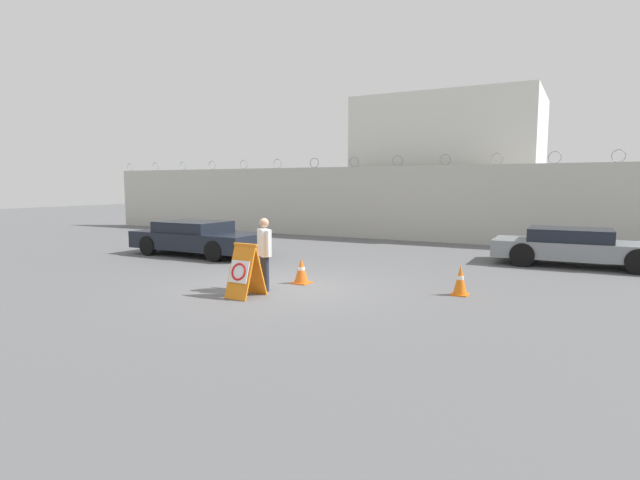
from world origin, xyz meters
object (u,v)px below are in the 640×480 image
traffic_cone_near (460,280)px  security_guard (265,251)px  traffic_cone_mid (301,271)px  parked_car_front_coupe (198,238)px  barricade_sign (245,270)px  parked_car_far_side (576,246)px

traffic_cone_near → security_guard: bearing=-158.2°
traffic_cone_mid → parked_car_front_coupe: size_ratio=0.13×
barricade_sign → parked_car_far_side: barricade_sign is taller
parked_car_far_side → traffic_cone_near: bearing=-112.1°
security_guard → parked_car_far_side: security_guard is taller
barricade_sign → parked_car_far_side: bearing=54.8°
security_guard → parked_car_front_coupe: (-5.38, 3.76, -0.32)m
traffic_cone_near → parked_car_front_coupe: size_ratio=0.14×
parked_car_front_coupe → parked_car_far_side: parked_car_front_coupe is taller
barricade_sign → parked_car_far_side: 10.20m
traffic_cone_near → traffic_cone_mid: size_ratio=1.05×
traffic_cone_mid → parked_car_far_side: bearing=46.1°
traffic_cone_near → traffic_cone_mid: 3.80m
traffic_cone_near → traffic_cone_mid: bearing=-172.1°
traffic_cone_mid → parked_car_far_side: size_ratio=0.13×
traffic_cone_near → parked_car_front_coupe: (-9.46, 2.12, 0.27)m
barricade_sign → parked_car_far_side: size_ratio=0.25×
barricade_sign → parked_car_front_coupe: size_ratio=0.25×
traffic_cone_near → parked_car_far_side: parked_car_far_side is taller
parked_car_far_side → parked_car_front_coupe: bearing=-164.2°
barricade_sign → parked_car_front_coupe: (-5.37, 4.52, 0.02)m
traffic_cone_near → parked_car_front_coupe: bearing=167.4°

